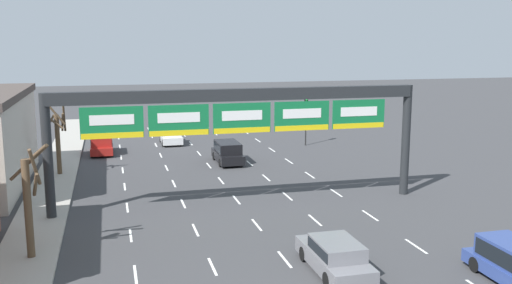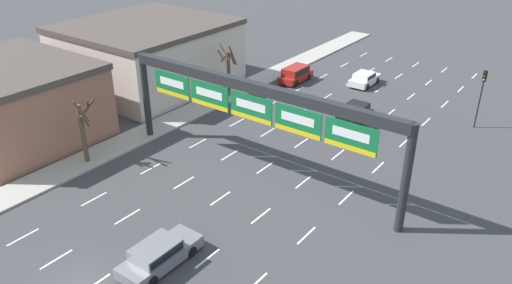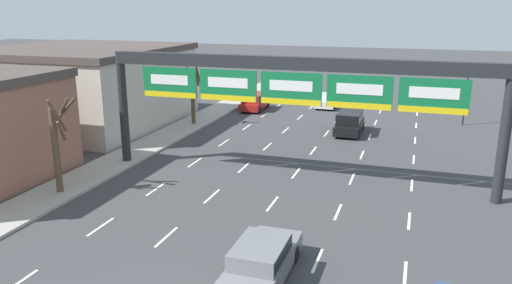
{
  "view_description": "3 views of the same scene",
  "coord_description": "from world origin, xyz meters",
  "views": [
    {
      "loc": [
        -7.34,
        -17.23,
        9.79
      ],
      "look_at": [
        0.79,
        14.22,
        3.91
      ],
      "focal_mm": 40.0,
      "sensor_mm": 36.0,
      "label": 1
    },
    {
      "loc": [
        18.29,
        -9.7,
        18.08
      ],
      "look_at": [
        -0.25,
        15.26,
        2.35
      ],
      "focal_mm": 35.0,
      "sensor_mm": 36.0,
      "label": 2
    },
    {
      "loc": [
        6.48,
        -11.43,
        9.64
      ],
      "look_at": [
        -2.59,
        16.25,
        1.63
      ],
      "focal_mm": 35.0,
      "sensor_mm": 36.0,
      "label": 3
    }
  ],
  "objects": [
    {
      "name": "lane_dashes",
      "position": [
        0.0,
        13.5,
        0.0
      ],
      "size": [
        13.32,
        67.0,
        0.01
      ],
      "color": "white",
      "rests_on": "ground_plane"
    },
    {
      "name": "sign_gantry",
      "position": [
        0.0,
        14.65,
        5.61
      ],
      "size": [
        21.93,
        0.7,
        6.99
      ],
      "color": "#232628",
      "rests_on": "ground_plane"
    },
    {
      "name": "suv_red",
      "position": [
        -8.16,
        32.88,
        0.9
      ],
      "size": [
        1.89,
        4.25,
        1.6
      ],
      "color": "maroon",
      "rests_on": "ground_plane"
    },
    {
      "name": "car_white",
      "position": [
        -1.85,
        36.21,
        0.73
      ],
      "size": [
        1.88,
        3.98,
        1.35
      ],
      "color": "silver",
      "rests_on": "ground_plane"
    },
    {
      "name": "suv_black",
      "position": [
        1.65,
        26.62,
        0.95
      ],
      "size": [
        1.91,
        4.48,
        1.72
      ],
      "color": "black",
      "rests_on": "ground_plane"
    },
    {
      "name": "car_grey",
      "position": [
        1.62,
        4.06,
        0.79
      ],
      "size": [
        1.91,
        4.84,
        1.48
      ],
      "color": "slate",
      "rests_on": "ground_plane"
    },
    {
      "name": "traffic_light_near_gantry",
      "position": [
        10.25,
        32.31,
        3.58
      ],
      "size": [
        0.3,
        0.35,
        5.05
      ],
      "color": "black",
      "rests_on": "ground_plane"
    },
    {
      "name": "tree_bare_closest",
      "position": [
        -11.04,
        25.37,
        2.86
      ],
      "size": [
        1.53,
        1.71,
        5.25
      ],
      "color": "brown",
      "rests_on": "sidewalk_left"
    },
    {
      "name": "tree_bare_second",
      "position": [
        -10.98,
        8.92,
        2.84
      ],
      "size": [
        1.82,
        1.62,
        5.08
      ],
      "color": "brown",
      "rests_on": "sidewalk_left"
    }
  ]
}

